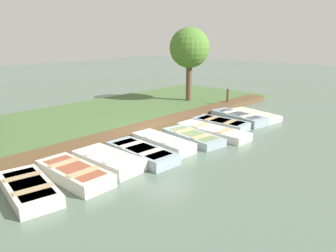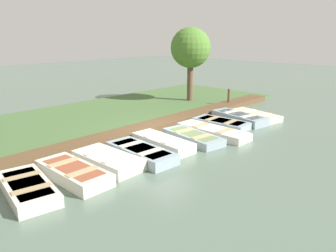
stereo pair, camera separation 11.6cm
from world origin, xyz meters
TOP-DOWN VIEW (x-y plane):
  - ground_plane at (0.00, 0.00)m, footprint 80.00×80.00m
  - shore_bank at (-5.00, 0.00)m, footprint 8.00×24.00m
  - dock_walkway at (-1.25, 0.00)m, footprint 1.14×21.11m
  - rowboat_0 at (0.98, -6.82)m, footprint 2.90×1.59m
  - rowboat_1 at (1.01, -5.36)m, footprint 2.90×1.17m
  - rowboat_2 at (0.94, -3.96)m, footprint 2.68×1.31m
  - rowboat_3 at (1.19, -2.65)m, footprint 3.06×1.34m
  - rowboat_4 at (0.97, -1.26)m, footprint 2.90×1.19m
  - rowboat_5 at (1.30, 0.26)m, footprint 3.03×1.57m
  - rowboat_6 at (1.44, 1.53)m, footprint 3.53×1.18m
  - rowboat_7 at (0.92, 2.95)m, footprint 2.83×1.35m
  - rowboat_8 at (1.02, 4.43)m, footprint 3.19×1.66m
  - rowboat_9 at (1.26, 5.66)m, footprint 3.01×1.71m
  - mooring_post_far at (-1.40, 7.08)m, footprint 0.15×0.15m
  - park_tree_left at (-4.09, 6.49)m, footprint 2.59×2.59m

SIDE VIEW (x-z plane):
  - ground_plane at x=0.00m, z-range 0.00..0.00m
  - shore_bank at x=-5.00m, z-range 0.00..0.13m
  - dock_walkway at x=-1.25m, z-range 0.00..0.29m
  - rowboat_9 at x=1.26m, z-range 0.00..0.32m
  - rowboat_5 at x=1.30m, z-range 0.00..0.34m
  - rowboat_7 at x=0.92m, z-range 0.00..0.35m
  - rowboat_6 at x=1.44m, z-range 0.00..0.35m
  - rowboat_0 at x=0.98m, z-range 0.00..0.39m
  - rowboat_3 at x=1.19m, z-range 0.00..0.41m
  - rowboat_4 at x=0.97m, z-range 0.00..0.43m
  - rowboat_2 at x=0.94m, z-range 0.00..0.43m
  - rowboat_1 at x=1.01m, z-range 0.00..0.43m
  - rowboat_8 at x=1.02m, z-range 0.00..0.43m
  - mooring_post_far at x=-1.40m, z-range 0.01..1.16m
  - park_tree_left at x=-4.09m, z-range 1.09..5.97m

